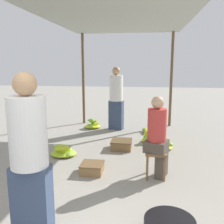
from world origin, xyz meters
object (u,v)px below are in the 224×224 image
Objects in this scene: banana_pile_right_0 at (162,144)px; crate_mid at (121,144)px; banana_pile_left_2 at (93,125)px; banana_pile_left_1 at (40,170)px; vendor_foreground at (30,157)px; banana_pile_right_2 at (149,137)px; shopper_walking_mid at (116,97)px; crate_near at (92,168)px; banana_pile_left_0 at (64,151)px; vendor_seated at (158,136)px; banana_pile_right_1 at (152,129)px; stool at (156,157)px.

banana_pile_right_0 is 0.90m from crate_mid.
banana_pile_right_0 is (1.91, -1.56, -0.01)m from banana_pile_left_2.
vendor_foreground is at bearing -68.60° from banana_pile_left_1.
banana_pile_right_2 reaches higher than banana_pile_left_1.
banana_pile_right_0 is at bearing -52.17° from shopper_walking_mid.
banana_pile_left_1 is at bearing -130.58° from banana_pile_right_2.
crate_mid is at bearing -59.14° from banana_pile_left_2.
banana_pile_right_0 is at bearing 64.55° from vendor_foreground.
crate_near is (0.65, -3.03, -0.02)m from banana_pile_left_2.
banana_pile_left_0 is 2.14m from banana_pile_right_0.
banana_pile_left_0 is at bearing 135.75° from crate_near.
vendor_seated is at bearing 6.76° from banana_pile_left_1.
banana_pile_right_1 is 1.65m from crate_mid.
crate_mid is at bearing -79.12° from shopper_walking_mid.
crate_near is at bearing 81.54° from vendor_foreground.
banana_pile_left_2 is 1.07m from shopper_walking_mid.
banana_pile_right_2 is (1.63, -1.17, 0.02)m from banana_pile_left_2.
shopper_walking_mid is at bearing -0.27° from banana_pile_left_2.
banana_pile_left_2 is 1.30× the size of crate_near.
banana_pile_right_1 is (1.81, 2.08, -0.01)m from banana_pile_left_0.
banana_pile_left_2 is (-1.74, 3.04, -0.60)m from vendor_seated.
crate_mid reaches higher than crate_near.
banana_pile_right_1 is 1.50× the size of crate_near.
stool reaches higher than crate_mid.
crate_near is (-0.97, -1.86, -0.05)m from banana_pile_right_2.
banana_pile_left_2 reaches higher than banana_pile_left_0.
crate_near is at bearing -90.80° from shopper_walking_mid.
banana_pile_right_1 reaches higher than crate_near.
vendor_foreground is 3.60m from banana_pile_right_0.
shopper_walking_mid is at bearing 108.99° from vendor_seated.
shopper_walking_mid is (-1.05, 3.04, 0.22)m from vendor_seated.
shopper_walking_mid is (-0.93, 1.16, 0.79)m from banana_pile_right_2.
vendor_seated reaches higher than banana_pile_left_1.
banana_pile_left_1 is 2.77m from banana_pile_right_2.
banana_pile_right_1 is at bearing -11.77° from shopper_walking_mid.
banana_pile_right_2 is (-0.28, 0.40, 0.04)m from banana_pile_right_0.
vendor_foreground is 4.81m from banana_pile_left_2.
stool reaches higher than banana_pile_left_2.
stool is at bearing -97.13° from banana_pile_right_0.
crate_near is (-1.06, -2.81, 0.01)m from banana_pile_right_1.
vendor_seated is at bearing -71.01° from shopper_walking_mid.
banana_pile_right_2 is at bearing -35.60° from banana_pile_left_2.
stool is 1.52m from crate_mid.
banana_pile_right_1 is (1.31, 4.52, -0.83)m from vendor_foreground.
banana_pile_left_0 is 1.57× the size of crate_near.
banana_pile_right_0 is at bearing 83.58° from vendor_seated.
vendor_foreground reaches higher than crate_near.
banana_pile_right_1 is (-0.20, 1.35, -0.02)m from banana_pile_right_0.
banana_pile_left_0 is 2.29m from banana_pile_left_2.
crate_mid is at bearing -170.09° from banana_pile_right_0.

